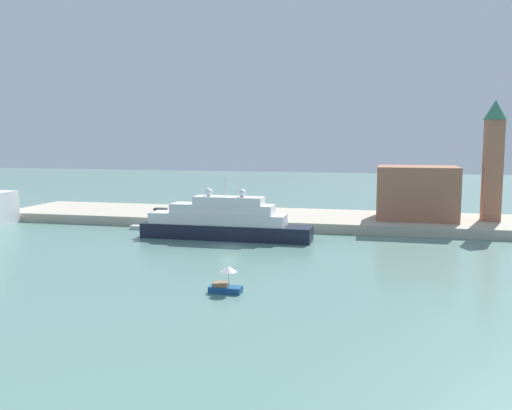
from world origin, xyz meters
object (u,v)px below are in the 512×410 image
(parked_car, at_px, (161,212))
(large_yacht, at_px, (223,222))
(small_motorboat, at_px, (226,283))
(person_figure, at_px, (195,210))
(work_barge, at_px, (146,228))
(harbor_building, at_px, (417,193))
(bell_tower, at_px, (493,156))
(mooring_bollard, at_px, (255,218))

(parked_car, bearing_deg, large_yacht, -36.77)
(small_motorboat, xyz_separation_m, person_figure, (-20.76, 48.08, 1.45))
(work_barge, bearing_deg, person_figure, 56.97)
(large_yacht, height_order, harbor_building, harbor_building)
(large_yacht, bearing_deg, harbor_building, 31.25)
(small_motorboat, bearing_deg, parked_car, 120.97)
(bell_tower, relative_size, person_figure, 12.59)
(mooring_bollard, bearing_deg, harbor_building, 17.32)
(small_motorboat, xyz_separation_m, work_barge, (-27.17, 38.20, -0.79))
(harbor_building, xyz_separation_m, person_figure, (-43.44, -3.89, -4.23))
(work_barge, xyz_separation_m, person_figure, (6.42, 9.87, 2.24))
(small_motorboat, xyz_separation_m, mooring_bollard, (-7.00, 42.71, 1.07))
(work_barge, bearing_deg, bell_tower, 12.99)
(large_yacht, xyz_separation_m, work_barge, (-17.13, 6.10, -2.57))
(small_motorboat, distance_m, bell_tower, 65.24)
(harbor_building, bearing_deg, parked_car, -171.53)
(large_yacht, xyz_separation_m, small_motorboat, (10.05, -32.10, -1.78))
(person_figure, distance_m, mooring_bollard, 14.77)
(mooring_bollard, bearing_deg, bell_tower, 13.19)
(person_figure, bearing_deg, bell_tower, 4.76)
(large_yacht, relative_size, bell_tower, 1.32)
(bell_tower, bearing_deg, small_motorboat, -124.36)
(small_motorboat, bearing_deg, person_figure, 113.35)
(person_figure, bearing_deg, harbor_building, 5.12)
(harbor_building, distance_m, bell_tower, 15.21)
(large_yacht, bearing_deg, parked_car, 143.23)
(harbor_building, xyz_separation_m, mooring_bollard, (-29.68, -9.26, -4.61))
(parked_car, bearing_deg, small_motorboat, -59.03)
(bell_tower, height_order, person_figure, bell_tower)
(bell_tower, bearing_deg, mooring_bollard, -166.81)
(large_yacht, height_order, mooring_bollard, large_yacht)
(parked_car, height_order, mooring_bollard, parked_car)
(small_motorboat, height_order, parked_car, parked_car)
(work_barge, relative_size, mooring_bollard, 6.67)
(bell_tower, bearing_deg, person_figure, -175.24)
(large_yacht, distance_m, mooring_bollard, 11.06)
(harbor_building, relative_size, mooring_bollard, 16.67)
(large_yacht, relative_size, harbor_building, 1.99)
(small_motorboat, bearing_deg, bell_tower, 55.64)
(small_motorboat, height_order, person_figure, person_figure)
(work_barge, bearing_deg, mooring_bollard, 12.58)
(harbor_building, height_order, bell_tower, bell_tower)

